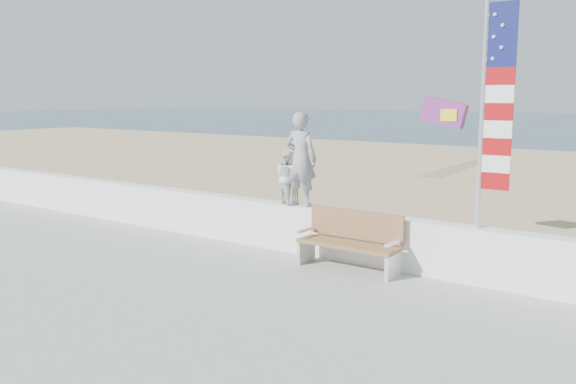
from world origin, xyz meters
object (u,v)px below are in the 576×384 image
object	(u,v)px
child	(288,177)
flag	(491,105)
bench	(351,240)
adult	(301,159)

from	to	relation	value
child	flag	size ratio (longest dim) A/B	0.29
bench	flag	xyz separation A→B (m)	(2.14, 0.45, 2.30)
bench	adult	bearing A→B (deg)	161.31
adult	bench	distance (m)	1.91
child	bench	xyz separation A→B (m)	(1.65, -0.45, -0.91)
adult	child	xyz separation A→B (m)	(-0.31, 0.00, -0.37)
bench	flag	world-z (taller)	flag
child	flag	xyz separation A→B (m)	(3.79, -0.00, 1.40)
flag	child	bearing A→B (deg)	180.00
adult	child	distance (m)	0.48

